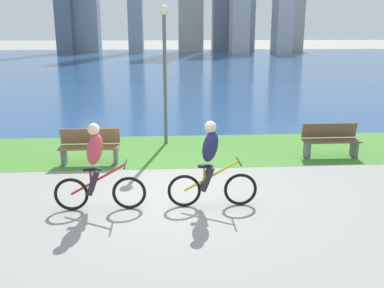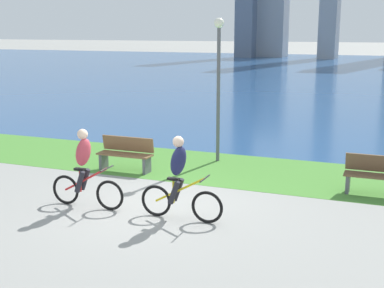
{
  "view_description": "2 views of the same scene",
  "coord_description": "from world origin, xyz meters",
  "px_view_note": "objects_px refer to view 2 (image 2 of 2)",
  "views": [
    {
      "loc": [
        -0.14,
        -8.09,
        3.3
      ],
      "look_at": [
        0.42,
        0.05,
        1.11
      ],
      "focal_mm": 39.62,
      "sensor_mm": 36.0,
      "label": 1
    },
    {
      "loc": [
        4.59,
        -9.64,
        3.7
      ],
      "look_at": [
        0.57,
        0.63,
        1.29
      ],
      "focal_mm": 49.38,
      "sensor_mm": 36.0,
      "label": 2
    }
  ],
  "objects_px": {
    "cyclist_lead": "(179,179)",
    "lamppost_tall": "(219,69)",
    "bench_far_along_path": "(378,176)",
    "bench_near_path": "(126,154)",
    "cyclist_trailing": "(85,169)"
  },
  "relations": [
    {
      "from": "cyclist_lead",
      "to": "cyclist_trailing",
      "type": "distance_m",
      "value": 2.14
    },
    {
      "from": "cyclist_lead",
      "to": "bench_near_path",
      "type": "xyz_separation_m",
      "value": [
        -2.76,
        2.91,
        -0.39
      ]
    },
    {
      "from": "cyclist_trailing",
      "to": "bench_far_along_path",
      "type": "distance_m",
      "value": 6.55
    },
    {
      "from": "bench_near_path",
      "to": "bench_far_along_path",
      "type": "relative_size",
      "value": 1.0
    },
    {
      "from": "cyclist_lead",
      "to": "lamppost_tall",
      "type": "xyz_separation_m",
      "value": [
        -0.82,
        4.8,
        1.77
      ]
    },
    {
      "from": "cyclist_lead",
      "to": "lamppost_tall",
      "type": "bearing_deg",
      "value": 99.67
    },
    {
      "from": "bench_near_path",
      "to": "lamppost_tall",
      "type": "bearing_deg",
      "value": 44.25
    },
    {
      "from": "cyclist_lead",
      "to": "bench_near_path",
      "type": "distance_m",
      "value": 4.03
    },
    {
      "from": "bench_near_path",
      "to": "cyclist_lead",
      "type": "bearing_deg",
      "value": -46.46
    },
    {
      "from": "cyclist_trailing",
      "to": "bench_far_along_path",
      "type": "height_order",
      "value": "cyclist_trailing"
    },
    {
      "from": "cyclist_lead",
      "to": "lamppost_tall",
      "type": "distance_m",
      "value": 5.19
    },
    {
      "from": "cyclist_trailing",
      "to": "cyclist_lead",
      "type": "bearing_deg",
      "value": 0.82
    },
    {
      "from": "cyclist_lead",
      "to": "bench_far_along_path",
      "type": "distance_m",
      "value": 4.78
    },
    {
      "from": "bench_near_path",
      "to": "bench_far_along_path",
      "type": "distance_m",
      "value": 6.36
    },
    {
      "from": "cyclist_trailing",
      "to": "lamppost_tall",
      "type": "height_order",
      "value": "lamppost_tall"
    }
  ]
}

